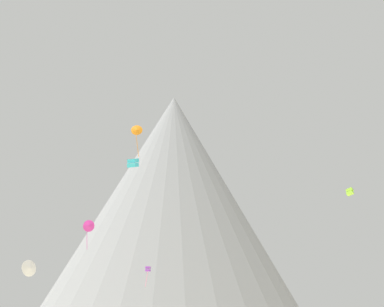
{
  "coord_description": "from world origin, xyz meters",
  "views": [
    {
      "loc": [
        -0.07,
        -24.26,
        3.18
      ],
      "look_at": [
        3.83,
        35.65,
        23.76
      ],
      "focal_mm": 42.82,
      "sensor_mm": 36.0,
      "label": 1
    }
  ],
  "objects_px": {
    "kite_magenta_mid": "(89,226)",
    "kite_orange_high": "(137,130)",
    "kite_lime_mid": "(350,192)",
    "kite_violet_low": "(148,269)",
    "rock_massif": "(176,211)",
    "kite_cyan_mid": "(133,163)",
    "kite_white_low": "(29,268)"
  },
  "relations": [
    {
      "from": "kite_magenta_mid",
      "to": "kite_orange_high",
      "type": "bearing_deg",
      "value": -40.52
    },
    {
      "from": "kite_lime_mid",
      "to": "kite_violet_low",
      "type": "height_order",
      "value": "kite_lime_mid"
    },
    {
      "from": "rock_massif",
      "to": "kite_cyan_mid",
      "type": "xyz_separation_m",
      "value": [
        -7.21,
        -58.85,
        -6.22
      ]
    },
    {
      "from": "rock_massif",
      "to": "kite_lime_mid",
      "type": "distance_m",
      "value": 55.09
    },
    {
      "from": "rock_massif",
      "to": "kite_violet_low",
      "type": "height_order",
      "value": "rock_massif"
    },
    {
      "from": "kite_cyan_mid",
      "to": "kite_white_low",
      "type": "distance_m",
      "value": 27.69
    },
    {
      "from": "rock_massif",
      "to": "kite_white_low",
      "type": "relative_size",
      "value": 34.38
    },
    {
      "from": "rock_massif",
      "to": "kite_lime_mid",
      "type": "relative_size",
      "value": 65.06
    },
    {
      "from": "kite_white_low",
      "to": "kite_violet_low",
      "type": "xyz_separation_m",
      "value": [
        18.17,
        2.52,
        0.09
      ]
    },
    {
      "from": "rock_massif",
      "to": "kite_magenta_mid",
      "type": "xyz_separation_m",
      "value": [
        -16.48,
        -31.73,
        -9.55
      ]
    },
    {
      "from": "kite_white_low",
      "to": "kite_violet_low",
      "type": "distance_m",
      "value": 18.34
    },
    {
      "from": "kite_violet_low",
      "to": "kite_cyan_mid",
      "type": "bearing_deg",
      "value": 100.65
    },
    {
      "from": "rock_massif",
      "to": "kite_cyan_mid",
      "type": "height_order",
      "value": "rock_massif"
    },
    {
      "from": "kite_magenta_mid",
      "to": "kite_lime_mid",
      "type": "bearing_deg",
      "value": -14.6
    },
    {
      "from": "kite_orange_high",
      "to": "kite_violet_low",
      "type": "height_order",
      "value": "kite_orange_high"
    },
    {
      "from": "kite_cyan_mid",
      "to": "kite_magenta_mid",
      "type": "bearing_deg",
      "value": -48.83
    },
    {
      "from": "kite_orange_high",
      "to": "kite_white_low",
      "type": "xyz_separation_m",
      "value": [
        -15.69,
        1.56,
        -22.65
      ]
    },
    {
      "from": "kite_cyan_mid",
      "to": "kite_white_low",
      "type": "relative_size",
      "value": 0.59
    },
    {
      "from": "kite_white_low",
      "to": "kite_violet_low",
      "type": "bearing_deg",
      "value": -41.38
    },
    {
      "from": "rock_massif",
      "to": "kite_lime_mid",
      "type": "bearing_deg",
      "value": -63.34
    },
    {
      "from": "kite_violet_low",
      "to": "kite_magenta_mid",
      "type": "bearing_deg",
      "value": -11.65
    },
    {
      "from": "kite_lime_mid",
      "to": "kite_magenta_mid",
      "type": "relative_size",
      "value": 0.26
    },
    {
      "from": "kite_lime_mid",
      "to": "kite_magenta_mid",
      "type": "bearing_deg",
      "value": 103.4
    },
    {
      "from": "kite_cyan_mid",
      "to": "rock_massif",
      "type": "bearing_deg",
      "value": -74.67
    },
    {
      "from": "kite_orange_high",
      "to": "kite_lime_mid",
      "type": "distance_m",
      "value": 35.55
    },
    {
      "from": "kite_magenta_mid",
      "to": "rock_massif",
      "type": "bearing_deg",
      "value": 70.61
    },
    {
      "from": "kite_cyan_mid",
      "to": "kite_white_low",
      "type": "height_order",
      "value": "kite_cyan_mid"
    },
    {
      "from": "kite_orange_high",
      "to": "kite_lime_mid",
      "type": "relative_size",
      "value": 4.14
    },
    {
      "from": "kite_lime_mid",
      "to": "kite_violet_low",
      "type": "bearing_deg",
      "value": 104.89
    },
    {
      "from": "kite_white_low",
      "to": "kite_lime_mid",
      "type": "relative_size",
      "value": 1.89
    },
    {
      "from": "kite_white_low",
      "to": "kite_lime_mid",
      "type": "distance_m",
      "value": 50.26
    },
    {
      "from": "kite_lime_mid",
      "to": "kite_white_low",
      "type": "bearing_deg",
      "value": 115.34
    }
  ]
}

